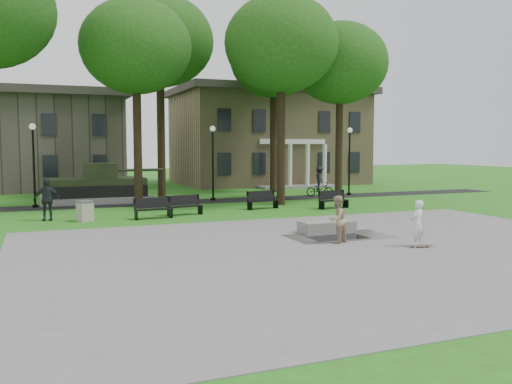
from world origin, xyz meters
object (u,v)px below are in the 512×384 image
Objects in this scene: friend_watching at (337,219)px; cyclist at (320,184)px; skateboarder at (417,223)px; park_bench_0 at (153,208)px; trash_bin at (85,211)px; concrete_block at (327,227)px.

cyclist is (7.98, 16.04, -0.02)m from friend_watching.
skateboarder reaches higher than park_bench_0.
friend_watching is (-2.23, 1.62, 0.05)m from skateboarder.
park_bench_0 is at bearing -79.72° from skateboarder.
trash_bin is (-10.21, 10.88, -0.34)m from skateboarder.
park_bench_0 reaches higher than trash_bin.
concrete_block is at bearing -135.27° from friend_watching.
skateboarder reaches higher than concrete_block.
skateboarder is (1.40, -3.86, 0.58)m from concrete_block.
trash_bin is (-15.96, -6.79, -0.36)m from cyclist.
park_bench_0 is (-4.86, 9.00, -0.35)m from friend_watching.
skateboarder is 14.92m from trash_bin.
friend_watching reaches higher than skateboarder.
park_bench_0 is at bearing 131.97° from cyclist.
concrete_block is 2.47m from friend_watching.
cyclist reaches higher than trash_bin.
friend_watching is at bearing -65.88° from park_bench_0.
park_bench_0 is (-12.84, -7.04, -0.33)m from cyclist.
skateboarder is at bearing -46.83° from trash_bin.
cyclist is at bearing 24.50° from park_bench_0.
cyclist reaches higher than park_bench_0.
friend_watching reaches higher than concrete_block.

